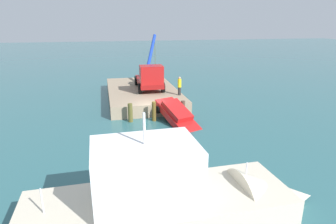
% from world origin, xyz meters
% --- Properties ---
extents(ground, '(200.00, 200.00, 0.00)m').
position_xyz_m(ground, '(0.00, 0.00, 0.00)').
color(ground, '#2D6066').
extents(dock, '(12.76, 7.03, 1.13)m').
position_xyz_m(dock, '(-6.56, 0.00, 0.56)').
color(dock, gray).
rests_on(dock, ground).
extents(crane_truck, '(8.47, 3.23, 5.31)m').
position_xyz_m(crane_truck, '(-5.82, 0.72, 2.45)').
color(crane_truck, maroon).
rests_on(crane_truck, dock).
extents(dock_worker, '(0.34, 0.34, 1.78)m').
position_xyz_m(dock_worker, '(-3.01, 3.11, 2.03)').
color(dock_worker, '#262626').
rests_on(dock_worker, dock).
extents(salvaged_car, '(4.82, 3.19, 2.45)m').
position_xyz_m(salvaged_car, '(1.64, 1.71, 0.68)').
color(salvaged_car, red).
rests_on(salvaged_car, ground).
extents(moored_yacht, '(3.68, 12.51, 6.30)m').
position_xyz_m(moored_yacht, '(13.36, -0.61, 0.62)').
color(moored_yacht, beige).
rests_on(moored_yacht, ground).
extents(piling_near, '(0.38, 0.38, 1.56)m').
position_xyz_m(piling_near, '(0.47, -1.95, 0.78)').
color(piling_near, brown).
rests_on(piling_near, ground).
extents(piling_mid, '(0.33, 0.33, 1.64)m').
position_xyz_m(piling_mid, '(0.67, -0.02, 0.82)').
color(piling_mid, brown).
rests_on(piling_mid, ground).
extents(piling_far, '(0.36, 0.36, 1.56)m').
position_xyz_m(piling_far, '(0.68, 2.45, 0.78)').
color(piling_far, '#50392C').
rests_on(piling_far, ground).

